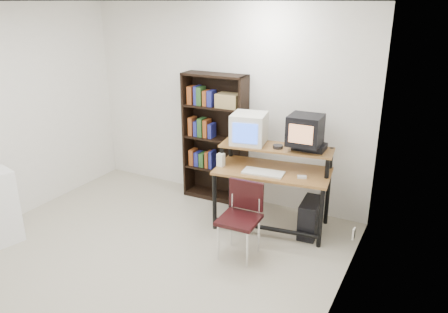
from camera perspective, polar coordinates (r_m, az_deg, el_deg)
The scene contains 17 objects.
floor at distance 4.82m, azimuth -11.47°, elevation -13.54°, with size 4.00×4.00×0.01m, color beige.
ceiling at distance 4.05m, azimuth -14.10°, elevation 19.08°, with size 4.00×4.00×0.01m, color white.
back_wall at distance 5.86m, azimuth -0.02°, elevation 6.86°, with size 4.00×0.01×2.60m, color white.
right_wall at distance 3.39m, azimuth 14.37°, elevation -3.65°, with size 0.01×4.00×2.60m, color white.
computer_desk at distance 5.17m, azimuth 6.45°, elevation -2.01°, with size 1.40×0.84×0.98m.
crt_monitor at distance 5.23m, azimuth 3.29°, elevation 3.63°, with size 0.46×0.46×0.37m.
vcr at distance 5.13m, azimuth 11.12°, elevation 1.24°, with size 0.36×0.26×0.08m, color black.
crt_tv at distance 5.02m, azimuth 10.56°, elevation 3.41°, with size 0.38×0.38×0.34m.
cd_spindle at distance 5.11m, azimuth 7.06°, elevation 1.21°, with size 0.12×0.12×0.05m, color #26262B.
keyboard at distance 5.03m, azimuth 5.15°, elevation -2.18°, with size 0.47×0.21×0.04m, color white.
mousepad at distance 4.96m, azimuth 10.00°, elevation -2.91°, with size 0.22×0.18×0.01m, color black.
mouse at distance 4.96m, azimuth 10.14°, elevation -2.69°, with size 0.10×0.06×0.03m, color white.
desk_speaker at distance 5.20m, azimuth -0.41°, elevation -0.51°, with size 0.08×0.07×0.17m, color white.
pc_tower at distance 5.25m, azimuth 11.18°, elevation -7.81°, with size 0.20×0.45×0.42m, color black.
school_chair at distance 4.66m, azimuth 2.33°, elevation -7.22°, with size 0.42×0.42×0.81m.
bookshelf at distance 5.86m, azimuth -1.10°, elevation 2.70°, with size 0.87×0.31×1.72m.
wall_outlet at distance 4.84m, azimuth 16.59°, elevation -9.62°, with size 0.02×0.08×0.12m, color beige.
Camera 1 is at (2.66, -3.05, 2.61)m, focal length 35.00 mm.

